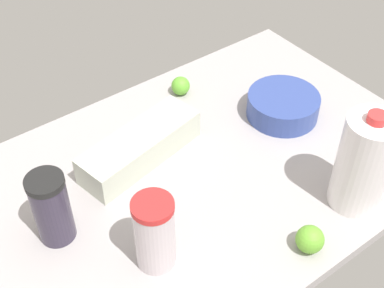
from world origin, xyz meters
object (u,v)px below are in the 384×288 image
(egg_carton, at_px, (140,147))
(tumbler_cup, at_px, (154,233))
(milk_jug, at_px, (364,163))
(mixing_bowl, at_px, (283,106))
(lime_beside_bowl, at_px, (310,239))
(shaker_bottle, at_px, (52,208))
(lime_loose, at_px, (181,86))

(egg_carton, bearing_deg, tumbler_cup, 51.84)
(milk_jug, bearing_deg, egg_carton, -52.20)
(mixing_bowl, height_order, lime_beside_bowl, mixing_bowl)
(milk_jug, bearing_deg, tumbler_cup, -16.46)
(tumbler_cup, distance_m, milk_jug, 0.47)
(shaker_bottle, relative_size, mixing_bowl, 0.90)
(shaker_bottle, bearing_deg, tumbler_cup, 126.33)
(shaker_bottle, bearing_deg, egg_carton, -161.42)
(lime_loose, height_order, lime_beside_bowl, lime_beside_bowl)
(egg_carton, xyz_separation_m, lime_loose, (-0.23, -0.15, -0.01))
(mixing_bowl, distance_m, egg_carton, 0.40)
(mixing_bowl, xyz_separation_m, egg_carton, (0.39, -0.09, 0.01))
(lime_beside_bowl, bearing_deg, tumbler_cup, -31.68)
(egg_carton, relative_size, lime_beside_bowl, 5.40)
(lime_loose, bearing_deg, egg_carton, 33.45)
(milk_jug, distance_m, lime_beside_bowl, 0.20)
(tumbler_cup, relative_size, mixing_bowl, 0.92)
(egg_carton, relative_size, lime_loose, 6.21)
(milk_jug, xyz_separation_m, mixing_bowl, (-0.08, -0.32, -0.09))
(shaker_bottle, height_order, tumbler_cup, tumbler_cup)
(shaker_bottle, bearing_deg, mixing_bowl, -179.72)
(milk_jug, bearing_deg, lime_beside_bowl, 10.76)
(lime_loose, xyz_separation_m, lime_beside_bowl, (0.10, 0.59, 0.00))
(shaker_bottle, height_order, lime_loose, shaker_bottle)
(tumbler_cup, bearing_deg, shaker_bottle, -53.67)
(lime_beside_bowl, bearing_deg, milk_jug, -169.24)
(egg_carton, bearing_deg, mixing_bowl, 156.22)
(milk_jug, distance_m, mixing_bowl, 0.34)
(shaker_bottle, bearing_deg, lime_loose, -154.07)
(mixing_bowl, distance_m, lime_beside_bowl, 0.44)
(tumbler_cup, bearing_deg, milk_jug, 163.54)
(milk_jug, relative_size, lime_loose, 4.84)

